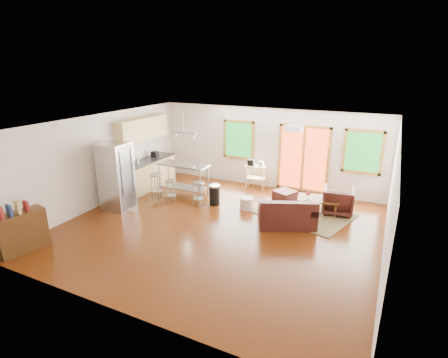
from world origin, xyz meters
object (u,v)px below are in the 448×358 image
at_px(ottoman, 285,197).
at_px(refrigerator, 117,176).
at_px(kitchen_cart, 255,169).
at_px(coffee_table, 318,200).
at_px(island, 183,174).
at_px(armchair, 338,199).
at_px(rug, 304,213).
at_px(loveseat, 287,215).

distance_m(ottoman, refrigerator, 4.87).
height_order(ottoman, kitchen_cart, kitchen_cart).
relative_size(coffee_table, ottoman, 2.19).
xyz_separation_m(ottoman, refrigerator, (-4.15, -2.43, 0.75)).
height_order(ottoman, island, island).
relative_size(armchair, kitchen_cart, 0.83).
height_order(armchair, island, island).
bearing_deg(rug, coffee_table, 37.57).
distance_m(refrigerator, island, 2.02).
relative_size(loveseat, island, 1.01).
xyz_separation_m(ottoman, kitchen_cart, (-1.24, 0.76, 0.49)).
bearing_deg(kitchen_cart, ottoman, -31.41).
height_order(loveseat, armchair, armchair).
xyz_separation_m(rug, loveseat, (-0.22, -0.94, 0.29)).
height_order(coffee_table, armchair, armchair).
bearing_deg(loveseat, kitchen_cart, 104.14).
distance_m(armchair, ottoman, 1.55).
height_order(armchair, refrigerator, refrigerator).
bearing_deg(rug, armchair, 29.34).
xyz_separation_m(armchair, refrigerator, (-5.68, -2.30, 0.53)).
bearing_deg(kitchen_cart, coffee_table, -25.89).
bearing_deg(refrigerator, armchair, 19.35).
relative_size(rug, kitchen_cart, 2.40).
distance_m(loveseat, kitchen_cart, 2.90).
bearing_deg(coffee_table, loveseat, -114.04).
xyz_separation_m(rug, ottoman, (-0.73, 0.58, 0.17)).
xyz_separation_m(rug, coffee_table, (0.30, 0.23, 0.36)).
relative_size(rug, ottoman, 4.34).
relative_size(loveseat, kitchen_cart, 1.65).
xyz_separation_m(ottoman, island, (-3.01, -0.78, 0.51)).
bearing_deg(ottoman, kitchen_cart, 148.59).
height_order(refrigerator, kitchen_cart, refrigerator).
bearing_deg(island, loveseat, -11.87).
distance_m(rug, kitchen_cart, 2.47).
height_order(rug, armchair, armchair).
bearing_deg(rug, loveseat, -103.15).
xyz_separation_m(coffee_table, refrigerator, (-5.18, -2.08, 0.56)).
relative_size(ottoman, kitchen_cart, 0.55).
xyz_separation_m(coffee_table, island, (-4.04, -0.43, 0.32)).
bearing_deg(rug, island, -176.94).
relative_size(refrigerator, island, 1.17).
height_order(refrigerator, island, refrigerator).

